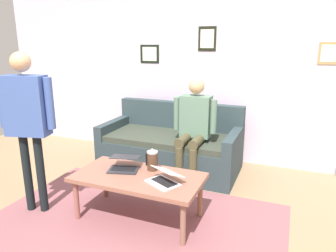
% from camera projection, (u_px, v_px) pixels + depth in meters
% --- Properties ---
extents(ground_plane, '(7.68, 7.68, 0.00)m').
position_uv_depth(ground_plane, '(136.00, 232.00, 2.87)').
color(ground_plane, '#967856').
extents(area_rug, '(2.82, 1.80, 0.01)m').
position_uv_depth(area_rug, '(135.00, 222.00, 3.03)').
color(area_rug, '#895257').
rests_on(area_rug, ground_plane).
extents(back_wall, '(7.04, 0.11, 2.70)m').
position_uv_depth(back_wall, '(205.00, 68.00, 4.49)').
color(back_wall, silver).
rests_on(back_wall, ground_plane).
extents(couch, '(1.84, 0.89, 0.88)m').
position_uv_depth(couch, '(171.00, 147.00, 4.27)').
color(couch, '#2D3C40').
rests_on(couch, ground_plane).
extents(coffee_table, '(1.25, 0.65, 0.45)m').
position_uv_depth(coffee_table, '(138.00, 180.00, 3.01)').
color(coffee_table, '#8D5A48').
rests_on(coffee_table, ground_plane).
extents(laptop_left, '(0.38, 0.36, 0.14)m').
position_uv_depth(laptop_left, '(165.00, 179.00, 2.83)').
color(laptop_left, silver).
rests_on(laptop_left, coffee_table).
extents(laptop_center, '(0.36, 0.36, 0.13)m').
position_uv_depth(laptop_center, '(124.00, 165.00, 3.14)').
color(laptop_center, '#28282D').
rests_on(laptop_center, coffee_table).
extents(french_press, '(0.13, 0.11, 0.23)m').
position_uv_depth(french_press, '(152.00, 160.00, 3.11)').
color(french_press, '#4C3323').
rests_on(french_press, coffee_table).
extents(person_standing, '(0.57, 0.28, 1.62)m').
position_uv_depth(person_standing, '(27.00, 113.00, 2.99)').
color(person_standing, black).
rests_on(person_standing, ground_plane).
extents(person_seated, '(0.55, 0.51, 1.28)m').
position_uv_depth(person_seated, '(194.00, 124.00, 3.82)').
color(person_seated, '#4B462D').
rests_on(person_seated, ground_plane).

